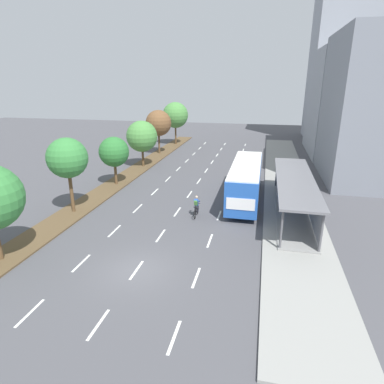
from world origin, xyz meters
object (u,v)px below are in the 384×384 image
Objects in this scene: median_tree_fourth at (142,136)px; median_tree_farthest at (175,115)px; cyclist at (196,207)px; median_tree_second at (67,158)px; median_tree_third at (114,152)px; bus_shelter at (298,192)px; bus at (246,178)px; median_tree_fifth at (158,123)px.

median_tree_farthest reaches higher than median_tree_fourth.
cyclist is at bearing -71.77° from median_tree_farthest.
median_tree_second is 1.24× the size of median_tree_third.
median_tree_second is at bearing -168.26° from bus_shelter.
bus is 1.80× the size of median_tree_fifth.
median_tree_fifth reaches higher than median_tree_fourth.
median_tree_fifth is at bearing 128.49° from bus.
median_tree_fifth is 0.91× the size of median_tree_farthest.
median_tree_third is (-13.41, 1.67, 1.42)m from bus.
median_tree_farthest is (-17.66, 27.60, 3.07)m from bus_shelter.
bus is 2.31× the size of median_tree_third.
median_tree_fifth is (-0.36, 15.65, 1.04)m from median_tree_third.
bus_shelter is at bearing -57.39° from median_tree_farthest.
bus_shelter is 2.06× the size of median_tree_farthest.
median_tree_second is 23.48m from median_tree_fifth.
bus_shelter is at bearing -47.60° from median_tree_fifth.
bus is at bearing -51.51° from median_tree_fifth.
median_tree_second reaches higher than median_tree_fourth.
cyclist is at bearing -33.03° from median_tree_third.
bus_shelter is 2.35× the size of median_tree_second.
median_tree_fifth is at bearing 90.52° from median_tree_second.
median_tree_farthest is at bearing 118.00° from bus.
median_tree_second reaches higher than bus_shelter.
median_tree_fourth is (0.03, 7.83, 0.36)m from median_tree_third.
median_tree_second is 0.97× the size of median_tree_fifth.
cyclist is 17.60m from median_tree_fourth.
median_tree_second reaches higher than bus.
median_tree_second reaches higher than cyclist.
median_tree_fourth is 0.81× the size of median_tree_farthest.
bus is at bearing -35.37° from median_tree_fourth.
median_tree_fourth reaches higher than bus_shelter.
median_tree_fourth is (-9.86, 14.26, 3.05)m from cyclist.
median_tree_fourth is at bearing 144.63° from bus.
bus_shelter is 2.27× the size of median_tree_fifth.
cyclist is 0.26× the size of median_tree_farthest.
bus_shelter is at bearing -13.10° from median_tree_third.
median_tree_farthest reaches higher than median_tree_third.
bus_shelter is at bearing -29.75° from bus.
cyclist is 12.10m from median_tree_third.
median_tree_fifth is at bearing 91.32° from median_tree_third.
median_tree_fifth is at bearing 132.40° from bus_shelter.
median_tree_farthest is (0.04, 23.48, 1.45)m from median_tree_third.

